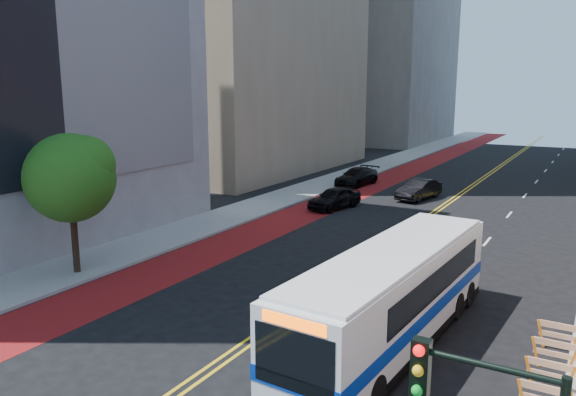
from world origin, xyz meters
The scene contains 11 objects.
ground centered at (0.00, 0.00, 0.00)m, with size 160.00×160.00×0.00m, color black.
sidewalk_left centered at (-12.00, 30.00, 0.07)m, with size 4.00×140.00×0.15m, color gray.
bus_lane_paint centered at (-8.10, 30.00, 0.00)m, with size 3.60×140.00×0.01m, color maroon.
center_line_inner centered at (-0.18, 30.00, 0.00)m, with size 0.14×140.00×0.01m, color gold.
center_line_outer centered at (0.18, 30.00, 0.00)m, with size 0.14×140.00×0.01m, color gold.
lane_dashes centered at (4.80, 38.00, 0.01)m, with size 0.14×98.20×0.01m.
street_tree centered at (-11.24, 6.04, 4.91)m, with size 4.20×4.20×6.70m.
transit_bus centered at (4.43, 6.55, 1.82)m, with size 3.56×12.82×3.48m.
car_a centered at (-6.83, 25.67, 0.80)m, with size 1.90×4.72×1.61m, color black.
car_b centered at (-2.45, 32.21, 0.80)m, with size 1.69×4.85×1.60m, color black.
car_c centered at (-9.30, 35.67, 0.79)m, with size 2.22×5.47×1.59m, color black.
Camera 1 is at (10.48, -11.40, 9.02)m, focal length 35.00 mm.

